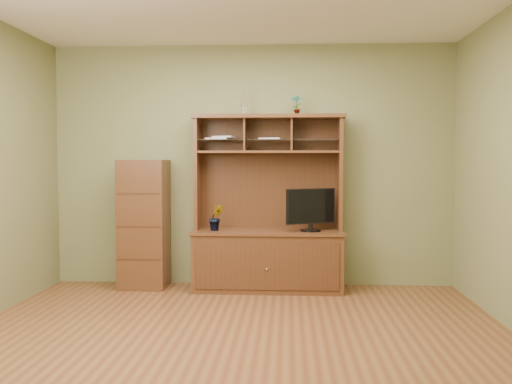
{
  "coord_description": "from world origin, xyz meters",
  "views": [
    {
      "loc": [
        0.41,
        -4.43,
        1.39
      ],
      "look_at": [
        0.09,
        1.2,
        1.09
      ],
      "focal_mm": 40.0,
      "sensor_mm": 36.0,
      "label": 1
    }
  ],
  "objects": [
    {
      "name": "top_plant",
      "position": [
        0.49,
        1.8,
        2.01
      ],
      "size": [
        0.13,
        0.11,
        0.22
      ],
      "primitive_type": "imported",
      "rotation": [
        0.0,
        0.0,
        -0.28
      ],
      "color": "#346B25",
      "rests_on": "media_hutch"
    },
    {
      "name": "room",
      "position": [
        0.0,
        0.0,
        1.35
      ],
      "size": [
        4.54,
        4.04,
        2.74
      ],
      "color": "brown",
      "rests_on": "ground"
    },
    {
      "name": "monitor",
      "position": [
        0.65,
        1.65,
        0.89
      ],
      "size": [
        0.53,
        0.31,
        0.46
      ],
      "rotation": [
        0.0,
        0.0,
        0.49
      ],
      "color": "black",
      "rests_on": "media_hutch"
    },
    {
      "name": "reed_diffuser",
      "position": [
        -0.08,
        1.8,
        2.02
      ],
      "size": [
        0.06,
        0.06,
        0.32
      ],
      "color": "silver",
      "rests_on": "media_hutch"
    },
    {
      "name": "media_hutch",
      "position": [
        0.19,
        1.73,
        0.52
      ],
      "size": [
        1.66,
        0.61,
        1.9
      ],
      "color": "#412612",
      "rests_on": "room"
    },
    {
      "name": "magazines",
      "position": [
        -0.16,
        1.8,
        1.65
      ],
      "size": [
        0.85,
        0.23,
        0.04
      ],
      "color": "silver",
      "rests_on": "media_hutch"
    },
    {
      "name": "orchid_plant",
      "position": [
        -0.37,
        1.65,
        0.79
      ],
      "size": [
        0.18,
        0.16,
        0.28
      ],
      "primitive_type": "imported",
      "rotation": [
        0.0,
        0.0,
        0.22
      ],
      "color": "#23561D",
      "rests_on": "media_hutch"
    },
    {
      "name": "side_cabinet",
      "position": [
        -1.18,
        1.75,
        0.71
      ],
      "size": [
        0.5,
        0.46,
        1.41
      ],
      "color": "#412612",
      "rests_on": "room"
    }
  ]
}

